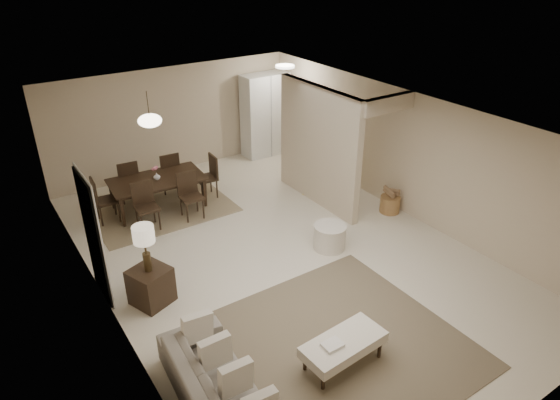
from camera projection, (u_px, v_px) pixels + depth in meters
floor at (279, 252)px, 9.00m from camera, size 9.00×9.00×0.00m
ceiling at (279, 119)px, 7.85m from camera, size 9.00×9.00×0.00m
back_wall at (173, 120)px, 11.74m from camera, size 6.00×0.00×6.00m
left_wall at (100, 244)px, 6.94m from camera, size 0.00×9.00×9.00m
right_wall at (404, 153)px, 9.91m from camera, size 0.00×9.00×9.00m
partition at (318, 146)px, 10.24m from camera, size 0.15×2.50×2.50m
doorway at (93, 238)px, 7.51m from camera, size 0.04×0.90×2.04m
pantry_cabinet at (265, 115)px, 12.74m from camera, size 1.20×0.55×2.10m
flush_light at (285, 66)px, 11.36m from camera, size 0.44×0.44×0.05m
living_rug at (339, 344)px, 6.95m from camera, size 3.20×3.20×0.01m
sofa at (219, 387)px, 5.89m from camera, size 2.22×1.01×0.63m
ottoman_bench at (344, 345)px, 6.48m from camera, size 1.18×0.60×0.41m
side_table at (151, 286)px, 7.64m from camera, size 0.70×0.70×0.59m
table_lamp at (144, 238)px, 7.24m from camera, size 0.32×0.32×0.76m
round_pouf at (330, 237)px, 9.03m from camera, size 0.60×0.60×0.46m
wicker_basket at (390, 204)px, 10.28m from camera, size 0.47×0.47×0.35m
dining_rug at (161, 208)px, 10.49m from camera, size 2.80×2.10×0.01m
dining_table at (159, 194)px, 10.34m from camera, size 1.96×1.19×0.67m
dining_chairs at (158, 188)px, 10.27m from camera, size 2.55×1.91×0.94m
vase at (157, 176)px, 10.15m from camera, size 0.14×0.14×0.14m
yellow_mat at (325, 192)px, 11.17m from camera, size 1.01×0.73×0.01m
pendant_light at (150, 121)px, 9.61m from camera, size 0.46×0.46×0.71m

